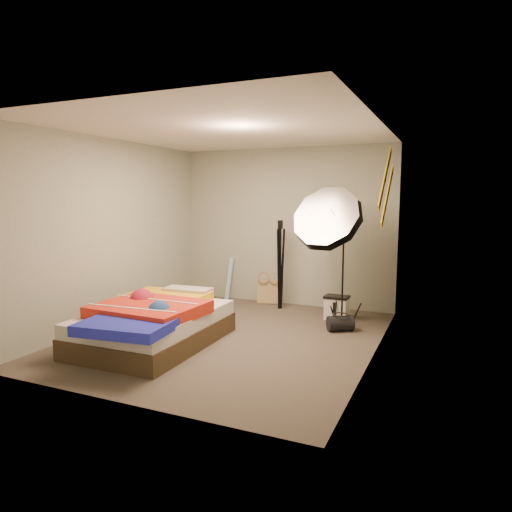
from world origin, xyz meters
The scene contains 15 objects.
floor centered at (0.00, 0.00, 0.00)m, with size 4.00×4.00×0.00m, color #52473F.
ceiling centered at (0.00, 0.00, 2.50)m, with size 4.00×4.00×0.00m, color silver.
wall_back centered at (0.00, 2.00, 1.25)m, with size 3.50×3.50×0.00m, color #9DA191.
wall_front centered at (0.00, -2.00, 1.25)m, with size 3.50×3.50×0.00m, color #9DA191.
wall_left centered at (-1.75, 0.00, 1.25)m, with size 4.00×4.00×0.00m, color #9DA191.
wall_right centered at (1.75, 0.00, 1.25)m, with size 4.00×4.00×0.00m, color #9DA191.
tote_bag centered at (-0.24, 1.90, 0.19)m, with size 0.38×0.11×0.38m, color tan.
wrapping_roll centered at (-0.97, 1.90, 0.35)m, with size 0.08×0.08×0.70m, color #6098D8.
camera_case centered at (1.02, 1.36, 0.16)m, with size 0.31×0.22×0.31m, color white.
duffel_bag centered at (1.20, 0.81, 0.10)m, with size 0.20×0.20×0.33m, color black.
wall_stripe_upper centered at (1.73, 0.60, 1.95)m, with size 0.02×1.10×0.10m, color gold.
wall_stripe_lower centered at (1.73, 0.85, 1.75)m, with size 0.02×1.10×0.10m, color gold.
bed centered at (-0.69, -0.61, 0.27)m, with size 1.35×2.02×0.53m.
photo_umbrella centered at (0.99, 0.96, 1.41)m, with size 1.22×0.95×1.97m.
camera_tripod centered at (0.06, 1.63, 0.79)m, with size 0.09×0.09×1.38m.
Camera 1 is at (2.50, -4.90, 1.72)m, focal length 32.00 mm.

